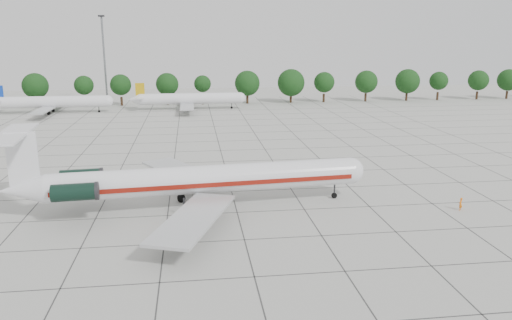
{
  "coord_description": "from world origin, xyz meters",
  "views": [
    {
      "loc": [
        -4.87,
        -62.56,
        20.19
      ],
      "look_at": [
        3.61,
        2.7,
        3.5
      ],
      "focal_mm": 35.0,
      "sensor_mm": 36.0,
      "label": 1
    }
  ],
  "objects_px": {
    "floodlight_mast": "(104,54)",
    "ground_crew": "(460,204)",
    "main_airliner": "(187,180)",
    "bg_airliner_c": "(190,99)",
    "bg_airliner_b": "(53,102)"
  },
  "relations": [
    {
      "from": "bg_airliner_c",
      "to": "ground_crew",
      "type": "bearing_deg",
      "value": -69.78
    },
    {
      "from": "main_airliner",
      "to": "ground_crew",
      "type": "bearing_deg",
      "value": -13.14
    },
    {
      "from": "bg_airliner_b",
      "to": "bg_airliner_c",
      "type": "relative_size",
      "value": 1.0
    },
    {
      "from": "main_airliner",
      "to": "ground_crew",
      "type": "distance_m",
      "value": 32.27
    },
    {
      "from": "ground_crew",
      "to": "floodlight_mast",
      "type": "bearing_deg",
      "value": -102.57
    },
    {
      "from": "main_airliner",
      "to": "floodlight_mast",
      "type": "relative_size",
      "value": 1.68
    },
    {
      "from": "bg_airliner_b",
      "to": "bg_airliner_c",
      "type": "xyz_separation_m",
      "value": [
        35.35,
        2.04,
        0.0
      ]
    },
    {
      "from": "ground_crew",
      "to": "bg_airliner_c",
      "type": "relative_size",
      "value": 0.05
    },
    {
      "from": "bg_airliner_c",
      "to": "floodlight_mast",
      "type": "height_order",
      "value": "floodlight_mast"
    },
    {
      "from": "main_airliner",
      "to": "floodlight_mast",
      "type": "height_order",
      "value": "floodlight_mast"
    },
    {
      "from": "main_airliner",
      "to": "bg_airliner_c",
      "type": "relative_size",
      "value": 1.51
    },
    {
      "from": "main_airliner",
      "to": "bg_airliner_c",
      "type": "xyz_separation_m",
      "value": [
        0.39,
        80.62,
        -0.62
      ]
    },
    {
      "from": "main_airliner",
      "to": "bg_airliner_b",
      "type": "xyz_separation_m",
      "value": [
        -34.95,
        78.57,
        -0.62
      ]
    },
    {
      "from": "ground_crew",
      "to": "floodlight_mast",
      "type": "distance_m",
      "value": 117.73
    },
    {
      "from": "floodlight_mast",
      "to": "ground_crew",
      "type": "bearing_deg",
      "value": -61.31
    }
  ]
}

